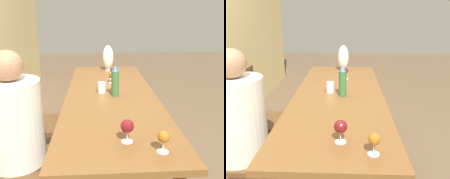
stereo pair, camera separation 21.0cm
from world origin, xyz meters
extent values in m
plane|color=brown|center=(0.00, 0.00, 0.00)|extent=(14.00, 14.00, 0.00)
cube|color=brown|center=(0.00, 0.00, 0.76)|extent=(2.34, 0.81, 0.04)
cylinder|color=brown|center=(1.07, -0.31, 0.37)|extent=(0.07, 0.07, 0.74)
cylinder|color=brown|center=(1.07, 0.31, 0.37)|extent=(0.07, 0.07, 0.74)
cylinder|color=#336638|center=(-0.05, -0.04, 0.89)|extent=(0.07, 0.07, 0.23)
cone|color=#33599E|center=(-0.05, -0.04, 1.03)|extent=(0.06, 0.06, 0.05)
cylinder|color=silver|center=(0.05, 0.08, 0.83)|extent=(0.07, 0.07, 0.10)
cylinder|color=silver|center=(0.95, -0.02, 0.78)|extent=(0.08, 0.08, 0.01)
ellipsoid|color=silver|center=(0.95, -0.02, 0.94)|extent=(0.14, 0.14, 0.30)
cylinder|color=silver|center=(0.53, -0.05, 0.78)|extent=(0.07, 0.07, 0.00)
cylinder|color=silver|center=(0.53, -0.05, 0.81)|extent=(0.01, 0.01, 0.06)
sphere|color=#510C14|center=(0.53, -0.05, 0.87)|extent=(0.06, 0.06, 0.06)
cylinder|color=silver|center=(0.37, -0.03, 0.78)|extent=(0.06, 0.06, 0.00)
cylinder|color=silver|center=(0.37, -0.03, 0.81)|extent=(0.01, 0.01, 0.06)
sphere|color=#995B19|center=(0.37, -0.03, 0.87)|extent=(0.06, 0.06, 0.06)
cylinder|color=silver|center=(-1.00, -0.23, 0.78)|extent=(0.06, 0.06, 0.00)
cylinder|color=silver|center=(-1.00, -0.23, 0.81)|extent=(0.01, 0.01, 0.06)
sphere|color=#995B19|center=(-1.00, -0.23, 0.87)|extent=(0.07, 0.07, 0.07)
cylinder|color=silver|center=(-0.88, -0.04, 0.78)|extent=(0.07, 0.07, 0.00)
cylinder|color=silver|center=(-0.88, -0.04, 0.81)|extent=(0.01, 0.01, 0.06)
sphere|color=maroon|center=(-0.88, -0.04, 0.88)|extent=(0.08, 0.08, 0.08)
cube|color=brown|center=(-0.57, 0.70, 0.46)|extent=(0.44, 0.44, 0.04)
cylinder|color=brown|center=(-0.38, 0.51, 0.22)|extent=(0.04, 0.04, 0.44)
cylinder|color=brown|center=(-0.38, 0.89, 0.22)|extent=(0.04, 0.04, 0.44)
cube|color=brown|center=(0.07, 0.70, 0.46)|extent=(0.44, 0.44, 0.04)
cube|color=brown|center=(0.07, 0.90, 0.73)|extent=(0.40, 0.03, 0.51)
cylinder|color=brown|center=(-0.12, 0.51, 0.22)|extent=(0.04, 0.04, 0.44)
cylinder|color=brown|center=(0.26, 0.51, 0.22)|extent=(0.04, 0.04, 0.44)
cylinder|color=brown|center=(-0.12, 0.89, 0.22)|extent=(0.04, 0.04, 0.44)
cylinder|color=brown|center=(0.26, 0.89, 0.22)|extent=(0.04, 0.04, 0.44)
cylinder|color=beige|center=(-0.57, 0.70, 0.78)|extent=(0.39, 0.39, 0.60)
sphere|color=#9E7051|center=(-0.57, 0.70, 1.18)|extent=(0.20, 0.20, 0.20)
camera|label=1|loc=(-2.17, 0.13, 1.51)|focal=40.00mm
camera|label=2|loc=(-2.17, -0.08, 1.51)|focal=40.00mm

